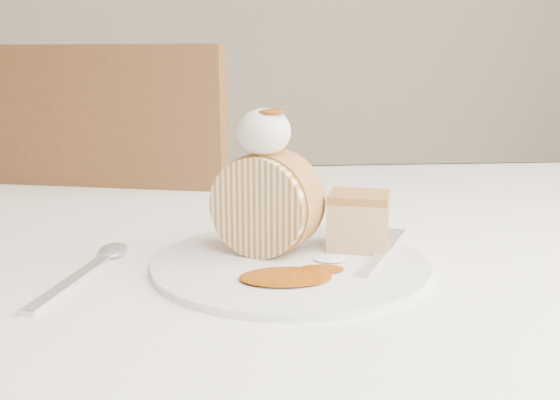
{
  "coord_description": "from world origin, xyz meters",
  "views": [
    {
      "loc": [
        -0.1,
        -0.57,
        0.96
      ],
      "look_at": [
        -0.04,
        0.04,
        0.82
      ],
      "focal_mm": 40.0,
      "sensor_mm": 36.0,
      "label": 1
    }
  ],
  "objects": [
    {
      "name": "caramel_drizzle",
      "position": [
        -0.05,
        0.05,
        0.91
      ],
      "size": [
        0.03,
        0.02,
        0.01
      ],
      "primitive_type": "ellipsoid",
      "color": "#833705",
      "rests_on": "whipped_cream"
    },
    {
      "name": "cake_chunk",
      "position": [
        0.04,
        0.07,
        0.78
      ],
      "size": [
        0.08,
        0.07,
        0.05
      ],
      "primitive_type": "cube",
      "rotation": [
        0.0,
        0.0,
        -0.29
      ],
      "color": "#AB7341",
      "rests_on": "plate"
    },
    {
      "name": "whipped_cream",
      "position": [
        -0.06,
        0.06,
        0.89
      ],
      "size": [
        0.05,
        0.05,
        0.05
      ],
      "primitive_type": "ellipsoid",
      "color": "white",
      "rests_on": "roulade_slice"
    },
    {
      "name": "spoon",
      "position": [
        -0.24,
        -0.0,
        0.75
      ],
      "size": [
        0.07,
        0.18,
        0.0
      ],
      "primitive_type": "cube",
      "rotation": [
        0.0,
        0.0,
        -0.25
      ],
      "color": "silver",
      "rests_on": "table"
    },
    {
      "name": "fork",
      "position": [
        0.06,
        0.03,
        0.76
      ],
      "size": [
        0.1,
        0.16,
        0.0
      ],
      "primitive_type": "cube",
      "rotation": [
        0.0,
        0.0,
        -0.5
      ],
      "color": "silver",
      "rests_on": "plate"
    },
    {
      "name": "roulade_slice",
      "position": [
        -0.06,
        0.06,
        0.81
      ],
      "size": [
        0.12,
        0.1,
        0.1
      ],
      "primitive_type": "cylinder",
      "rotation": [
        1.57,
        0.0,
        -0.52
      ],
      "color": "beige",
      "rests_on": "plate"
    },
    {
      "name": "plate",
      "position": [
        -0.03,
        0.03,
        0.75
      ],
      "size": [
        0.35,
        0.35,
        0.01
      ],
      "primitive_type": "cylinder",
      "rotation": [
        0.0,
        0.0,
        -0.29
      ],
      "color": "white",
      "rests_on": "table"
    },
    {
      "name": "caramel_pool",
      "position": [
        -0.04,
        -0.02,
        0.76
      ],
      "size": [
        0.1,
        0.08,
        0.0
      ],
      "primitive_type": null,
      "rotation": [
        0.0,
        0.0,
        -0.29
      ],
      "color": "#833705",
      "rests_on": "plate"
    },
    {
      "name": "table",
      "position": [
        0.0,
        0.2,
        0.66
      ],
      "size": [
        1.4,
        0.9,
        0.75
      ],
      "color": "white",
      "rests_on": "ground"
    },
    {
      "name": "chair_far",
      "position": [
        -0.29,
        0.6,
        0.56
      ],
      "size": [
        0.57,
        0.57,
        0.98
      ],
      "rotation": [
        0.0,
        0.0,
        2.88
      ],
      "color": "brown",
      "rests_on": "ground"
    }
  ]
}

